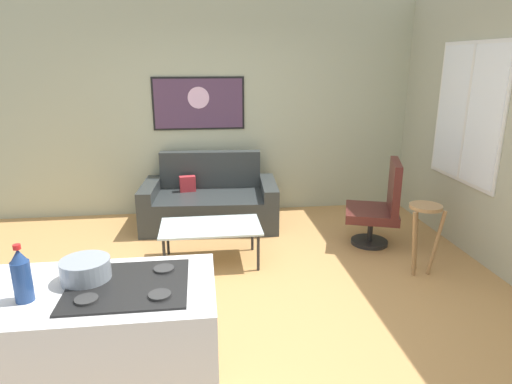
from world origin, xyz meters
TOP-DOWN VIEW (x-y plane):
  - ground at (0.00, 0.00)m, footprint 6.40×6.40m
  - back_wall at (0.00, 2.42)m, footprint 6.40×0.05m
  - right_wall at (2.62, 0.30)m, footprint 0.05×6.40m
  - couch at (-0.16, 1.88)m, footprint 1.73×1.01m
  - coffee_table at (-0.19, 0.74)m, footprint 1.03×0.61m
  - armchair at (1.72, 0.97)m, footprint 0.73×0.75m
  - bar_stool at (1.86, 0.23)m, footprint 0.35×0.35m
  - kitchen_counter at (-0.89, -1.48)m, footprint 1.37×0.69m
  - soda_bottle_2 at (-1.11, -1.56)m, footprint 0.09×0.09m
  - mixing_bowl at (-0.87, -1.39)m, footprint 0.25×0.25m
  - wall_painting at (-0.26, 2.38)m, footprint 1.20×0.03m
  - window at (2.59, 0.90)m, footprint 0.03×1.22m

SIDE VIEW (x-z plane):
  - ground at x=0.00m, z-range -0.04..0.00m
  - couch at x=-0.16m, z-range -0.16..0.73m
  - coffee_table at x=-0.19m, z-range 0.17..0.58m
  - armchair at x=1.72m, z-range -0.03..0.95m
  - kitchen_counter at x=-0.89m, z-range -0.01..0.95m
  - bar_stool at x=1.86m, z-range 0.18..0.89m
  - mixing_bowl at x=-0.87m, z-range 0.94..1.06m
  - soda_bottle_2 at x=-1.11m, z-range 0.93..1.21m
  - back_wall at x=0.00m, z-range 0.00..2.80m
  - right_wall at x=2.62m, z-range 0.00..2.80m
  - window at x=2.59m, z-range 0.74..2.23m
  - wall_painting at x=-0.26m, z-range 1.15..1.84m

